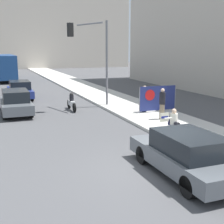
% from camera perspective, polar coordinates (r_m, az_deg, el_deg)
% --- Properties ---
extents(ground_plane, '(160.00, 160.00, 0.00)m').
position_cam_1_polar(ground_plane, '(10.87, 7.92, -10.38)').
color(ground_plane, '#4F4F51').
extents(sidewalk_curb, '(3.81, 90.00, 0.16)m').
position_cam_1_polar(sidewalk_curb, '(25.69, -0.71, 2.66)').
color(sidewalk_curb, beige).
rests_on(sidewalk_curb, ground_plane).
extents(seated_protester, '(0.95, 0.77, 1.23)m').
position_cam_1_polar(seated_protester, '(14.33, 11.32, -1.66)').
color(seated_protester, '#474C56').
rests_on(seated_protester, sidewalk_curb).
extents(jogger_on_sidewalk, '(0.34, 0.34, 1.73)m').
position_cam_1_polar(jogger_on_sidewalk, '(17.52, 9.17, 1.54)').
color(jogger_on_sidewalk, '#756651').
rests_on(jogger_on_sidewalk, sidewalk_curb).
extents(pedestrian_behind, '(0.34, 0.34, 1.64)m').
position_cam_1_polar(pedestrian_behind, '(19.39, 5.95, 2.43)').
color(pedestrian_behind, black).
rests_on(pedestrian_behind, sidewalk_curb).
extents(protest_banner, '(2.57, 0.06, 1.62)m').
position_cam_1_polar(protest_banner, '(19.53, 8.31, 2.51)').
color(protest_banner, slate).
rests_on(protest_banner, sidewalk_curb).
extents(traffic_light_pole, '(2.99, 2.75, 5.74)m').
position_cam_1_polar(traffic_light_pole, '(21.07, -3.32, 11.50)').
color(traffic_light_pole, slate).
rests_on(traffic_light_pole, sidewalk_curb).
extents(parked_car_curbside, '(1.89, 4.52, 1.42)m').
position_cam_1_polar(parked_car_curbside, '(10.36, 13.49, -7.51)').
color(parked_car_curbside, '#565B60').
rests_on(parked_car_curbside, ground_plane).
extents(car_on_road_nearest, '(1.75, 4.75, 1.51)m').
position_cam_1_polar(car_on_road_nearest, '(20.43, -17.22, 1.75)').
color(car_on_road_nearest, '#565B60').
rests_on(car_on_road_nearest, ground_plane).
extents(car_on_road_midblock, '(1.79, 4.45, 1.49)m').
position_cam_1_polar(car_on_road_midblock, '(26.43, -16.50, 3.88)').
color(car_on_road_midblock, navy).
rests_on(car_on_road_midblock, ground_plane).
extents(city_bus_on_road, '(2.49, 12.15, 3.23)m').
position_cam_1_polar(city_bus_on_road, '(43.37, -19.13, 8.02)').
color(city_bus_on_road, navy).
rests_on(city_bus_on_road, ground_plane).
extents(motorcycle_on_road, '(0.28, 2.08, 1.17)m').
position_cam_1_polar(motorcycle_on_road, '(20.84, -7.41, 1.71)').
color(motorcycle_on_road, white).
rests_on(motorcycle_on_road, ground_plane).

